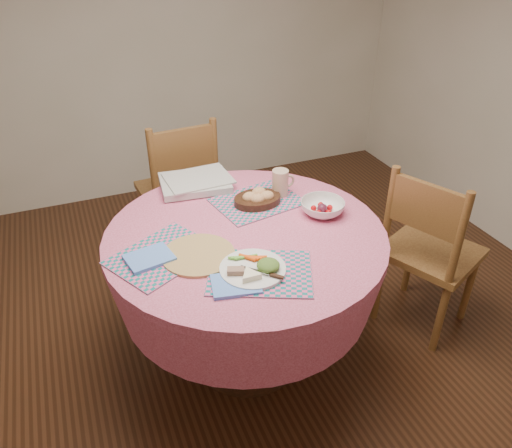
# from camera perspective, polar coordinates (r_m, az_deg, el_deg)

# --- Properties ---
(ground) EXTENTS (4.00, 4.00, 0.00)m
(ground) POSITION_cam_1_polar(r_m,az_deg,el_deg) (2.67, -1.03, -14.57)
(ground) COLOR #331C0F
(ground) RESTS_ON ground
(dining_table) EXTENTS (1.24, 1.24, 0.75)m
(dining_table) POSITION_cam_1_polar(r_m,az_deg,el_deg) (2.30, -1.16, -5.00)
(dining_table) COLOR #DD6792
(dining_table) RESTS_ON ground
(chair_right) EXTENTS (0.56, 0.57, 0.94)m
(chair_right) POSITION_cam_1_polar(r_m,az_deg,el_deg) (2.67, 19.08, -2.77)
(chair_right) COLOR brown
(chair_right) RESTS_ON ground
(chair_back) EXTENTS (0.48, 0.46, 0.97)m
(chair_back) POSITION_cam_1_polar(r_m,az_deg,el_deg) (3.10, -8.67, 4.06)
(chair_back) COLOR brown
(chair_back) RESTS_ON ground
(placemat_front) EXTENTS (0.49, 0.44, 0.01)m
(placemat_front) POSITION_cam_1_polar(r_m,az_deg,el_deg) (1.94, 0.47, -5.55)
(placemat_front) COLOR #147072
(placemat_front) RESTS_ON dining_table
(placemat_left) EXTENTS (0.49, 0.45, 0.01)m
(placemat_left) POSITION_cam_1_polar(r_m,az_deg,el_deg) (2.07, -10.66, -3.51)
(placemat_left) COLOR #147072
(placemat_left) RESTS_ON dining_table
(placemat_back) EXTENTS (0.45, 0.37, 0.01)m
(placemat_back) POSITION_cam_1_polar(r_m,az_deg,el_deg) (2.41, 0.16, 2.59)
(placemat_back) COLOR #147072
(placemat_back) RESTS_ON dining_table
(wicker_trivet) EXTENTS (0.30, 0.30, 0.01)m
(wicker_trivet) POSITION_cam_1_polar(r_m,az_deg,el_deg) (2.05, -6.61, -3.52)
(wicker_trivet) COLOR #A88249
(wicker_trivet) RESTS_ON dining_table
(napkin_near) EXTENTS (0.20, 0.17, 0.01)m
(napkin_near) POSITION_cam_1_polar(r_m,az_deg,el_deg) (1.88, -2.33, -6.92)
(napkin_near) COLOR #5B8CEA
(napkin_near) RESTS_ON dining_table
(napkin_far) EXTENTS (0.20, 0.17, 0.01)m
(napkin_far) POSITION_cam_1_polar(r_m,az_deg,el_deg) (2.05, -12.10, -3.81)
(napkin_far) COLOR #5B8CEA
(napkin_far) RESTS_ON placemat_left
(dinner_plate) EXTENTS (0.26, 0.26, 0.05)m
(dinner_plate) POSITION_cam_1_polar(r_m,az_deg,el_deg) (1.94, -0.11, -5.01)
(dinner_plate) COLOR white
(dinner_plate) RESTS_ON placemat_front
(bread_bowl) EXTENTS (0.23, 0.23, 0.08)m
(bread_bowl) POSITION_cam_1_polar(r_m,az_deg,el_deg) (2.38, 0.19, 2.99)
(bread_bowl) COLOR black
(bread_bowl) RESTS_ON placemat_back
(latte_mug) EXTENTS (0.12, 0.08, 0.13)m
(latte_mug) POSITION_cam_1_polar(r_m,az_deg,el_deg) (2.44, 2.83, 4.75)
(latte_mug) COLOR tan
(latte_mug) RESTS_ON placemat_back
(fruit_bowl) EXTENTS (0.26, 0.26, 0.06)m
(fruit_bowl) POSITION_cam_1_polar(r_m,az_deg,el_deg) (2.32, 7.59, 1.86)
(fruit_bowl) COLOR white
(fruit_bowl) RESTS_ON dining_table
(newspaper_stack) EXTENTS (0.37, 0.31, 0.04)m
(newspaper_stack) POSITION_cam_1_polar(r_m,az_deg,el_deg) (2.56, -6.95, 4.78)
(newspaper_stack) COLOR silver
(newspaper_stack) RESTS_ON dining_table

